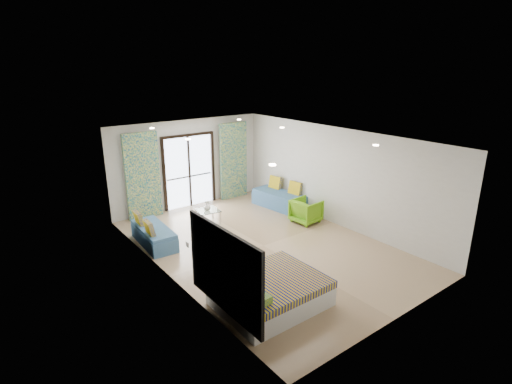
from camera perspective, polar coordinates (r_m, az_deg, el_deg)
floor at (r=9.96m, az=1.06°, el=-7.68°), size 5.00×7.50×0.01m
ceiling at (r=9.12m, az=1.16°, el=7.80°), size 5.00×7.50×0.01m
wall_back at (r=12.50m, az=-9.63°, el=4.01°), size 5.00×0.01×2.70m
wall_front at (r=7.12m, az=20.35°, el=-7.79°), size 5.00×0.01×2.70m
wall_left at (r=8.23m, az=-12.71°, el=-3.56°), size 0.01×7.50×2.70m
wall_right at (r=11.11m, az=11.29°, el=2.17°), size 0.01×7.50×2.70m
balcony_door at (r=12.50m, az=-9.54°, el=3.57°), size 1.76×0.08×2.28m
balcony_rail at (r=12.58m, az=-9.49°, el=2.22°), size 1.52×0.03×0.04m
curtain_left at (r=11.75m, az=-15.87°, el=2.17°), size 1.00×0.10×2.50m
curtain_right at (r=13.14m, az=-3.25°, el=4.47°), size 1.00×0.10×2.50m
downlight_a at (r=6.75m, az=2.37°, el=3.90°), size 0.12×0.12×0.02m
downlight_b at (r=8.76m, az=16.74°, el=6.43°), size 0.12×0.12×0.02m
downlight_c at (r=9.21m, az=-9.69°, el=7.46°), size 0.12×0.12×0.02m
downlight_d at (r=10.77m, az=3.74°, el=9.17°), size 0.12×0.12×0.02m
downlight_e at (r=11.00m, az=-14.64°, el=8.81°), size 0.12×0.12×0.02m
downlight_f at (r=12.33m, az=-2.44°, el=10.30°), size 0.12×0.12×0.02m
headboard at (r=6.72m, az=-4.62°, el=-11.10°), size 0.06×2.10×1.50m
switch_plate at (r=7.69m, az=-9.79°, el=-7.39°), size 0.02×0.10×0.10m
bed at (r=7.61m, az=1.96°, el=-14.06°), size 1.90×1.55×0.66m
daybed_left at (r=10.26m, az=-14.45°, el=-5.94°), size 0.71×1.66×0.80m
daybed_right at (r=12.43m, az=3.43°, el=-1.01°), size 0.90×1.86×0.88m
coffee_table at (r=11.26m, az=-6.90°, el=-2.77°), size 0.66×0.66×0.68m
vase at (r=11.19m, az=-7.00°, el=-2.15°), size 0.26×0.26×0.20m
armchair at (r=11.34m, az=7.17°, el=-2.52°), size 0.73×0.77×0.74m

